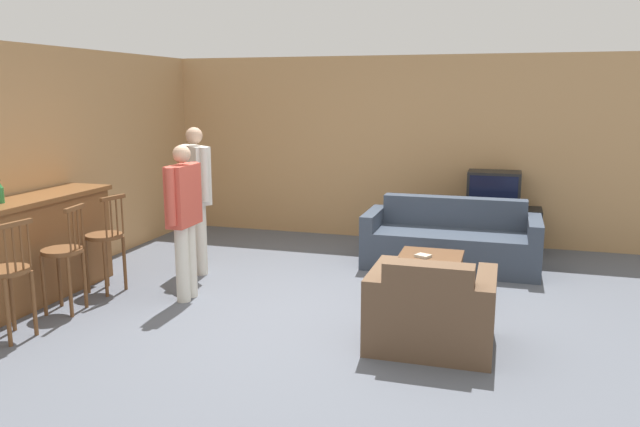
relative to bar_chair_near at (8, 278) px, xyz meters
The scene contains 16 objects.
ground_plane 2.67m from the bar_chair_near, 27.46° to the left, with size 24.00×24.00×0.00m, color #565B66.
wall_back 5.31m from the bar_chair_near, 63.76° to the left, with size 9.40×0.08×2.60m.
wall_left 2.72m from the bar_chair_near, 109.63° to the left, with size 0.08×8.50×2.60m.
bar_counter 0.89m from the bar_chair_near, 127.28° to the left, with size 0.55×2.39×1.07m.
bar_chair_near is the anchor object (origin of this frame).
bar_chair_mid 0.70m from the bar_chair_near, 90.00° to the left, with size 0.43×0.43×1.05m.
bar_chair_far 1.35m from the bar_chair_near, 90.01° to the left, with size 0.45×0.45×1.05m.
couch_far 4.82m from the bar_chair_near, 44.86° to the left, with size 2.07×0.89×0.81m.
armchair_near 3.59m from the bar_chair_near, 13.94° to the left, with size 1.02×0.84×0.79m.
coffee_table 3.93m from the bar_chair_near, 32.60° to the left, with size 0.65×0.87×0.43m.
tv_unit 5.83m from the bar_chair_near, 48.38° to the left, with size 1.25×0.46×0.59m.
tv 5.83m from the bar_chair_near, 48.36° to the left, with size 0.68×0.45×0.48m.
bottle 1.02m from the bar_chair_near, 134.23° to the left, with size 0.07×0.07×0.23m.
book_on_table 3.88m from the bar_chair_near, 33.30° to the left, with size 0.18×0.17×0.03m.
person_by_window 2.38m from the bar_chair_near, 75.19° to the left, with size 0.48×0.41×1.71m.
person_by_counter 1.70m from the bar_chair_near, 56.08° to the left, with size 0.18×0.58×1.59m.
Camera 1 is at (1.69, -5.32, 2.10)m, focal length 35.00 mm.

